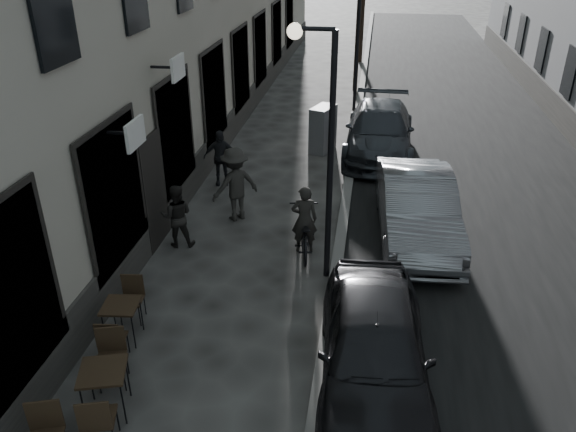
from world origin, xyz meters
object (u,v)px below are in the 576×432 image
(streetlamp_far, at_px, (354,28))
(bistro_set_c, at_px, (123,318))
(pedestrian_far, at_px, (220,158))
(car_far, at_px, (379,131))
(car_mid, at_px, (417,208))
(bistro_set_b, at_px, (105,387))
(utility_cabinet, at_px, (323,129))
(pedestrian_near, at_px, (177,216))
(bicycle, at_px, (304,232))
(pedestrian_mid, at_px, (235,184))
(streetlamp_near, at_px, (322,132))
(car_near, at_px, (374,347))

(streetlamp_far, distance_m, bistro_set_c, 15.17)
(pedestrian_far, distance_m, car_far, 5.39)
(car_mid, distance_m, car_far, 5.49)
(bistro_set_b, height_order, bistro_set_c, bistro_set_b)
(utility_cabinet, bearing_deg, pedestrian_near, -91.83)
(bicycle, height_order, pedestrian_far, pedestrian_far)
(bistro_set_c, distance_m, pedestrian_far, 6.84)
(bistro_set_b, distance_m, pedestrian_mid, 6.50)
(pedestrian_far, bearing_deg, car_mid, -34.89)
(bistro_set_c, distance_m, utility_cabinet, 10.21)
(streetlamp_far, relative_size, bistro_set_c, 3.34)
(streetlamp_near, relative_size, streetlamp_far, 1.00)
(streetlamp_near, distance_m, bicycle, 2.87)
(bistro_set_b, xyz_separation_m, pedestrian_near, (-0.56, 4.98, 0.25))
(bicycle, distance_m, car_near, 4.26)
(pedestrian_near, bearing_deg, pedestrian_mid, -137.00)
(streetlamp_far, distance_m, pedestrian_mid, 10.26)
(bicycle, bearing_deg, bistro_set_b, 56.98)
(pedestrian_far, relative_size, car_far, 0.31)
(bicycle, bearing_deg, streetlamp_near, 105.53)
(utility_cabinet, height_order, pedestrian_far, pedestrian_far)
(streetlamp_far, xyz_separation_m, bistro_set_c, (-3.19, -14.58, -2.71))
(utility_cabinet, distance_m, pedestrian_near, 7.07)
(pedestrian_near, distance_m, car_mid, 5.50)
(streetlamp_far, bearing_deg, bistro_set_c, -102.35)
(utility_cabinet, bearing_deg, car_far, 22.75)
(car_near, height_order, car_far, car_far)
(pedestrian_mid, bearing_deg, car_far, -163.63)
(pedestrian_near, bearing_deg, car_far, -137.01)
(streetlamp_near, distance_m, car_near, 4.04)
(bistro_set_b, xyz_separation_m, bistro_set_c, (-0.45, 1.64, -0.05))
(utility_cabinet, xyz_separation_m, car_far, (1.80, 0.07, 0.01))
(utility_cabinet, relative_size, pedestrian_near, 0.99)
(bistro_set_c, height_order, pedestrian_mid, pedestrian_mid)
(streetlamp_far, relative_size, bicycle, 2.74)
(streetlamp_far, height_order, car_far, streetlamp_far)
(bistro_set_b, relative_size, car_far, 0.33)
(bistro_set_c, height_order, utility_cabinet, utility_cabinet)
(streetlamp_far, distance_m, pedestrian_far, 8.71)
(streetlamp_near, distance_m, pedestrian_near, 4.16)
(pedestrian_far, distance_m, car_near, 8.48)
(bistro_set_c, bearing_deg, car_mid, 34.40)
(streetlamp_near, relative_size, utility_cabinet, 3.44)
(bistro_set_b, height_order, car_mid, car_mid)
(bistro_set_b, xyz_separation_m, car_near, (3.92, 1.22, 0.23))
(utility_cabinet, xyz_separation_m, pedestrian_near, (-2.67, -6.55, 0.01))
(streetlamp_near, distance_m, bistro_set_b, 5.69)
(car_near, bearing_deg, streetlamp_near, 108.18)
(car_near, bearing_deg, streetlamp_far, 91.30)
(bicycle, relative_size, car_far, 0.36)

